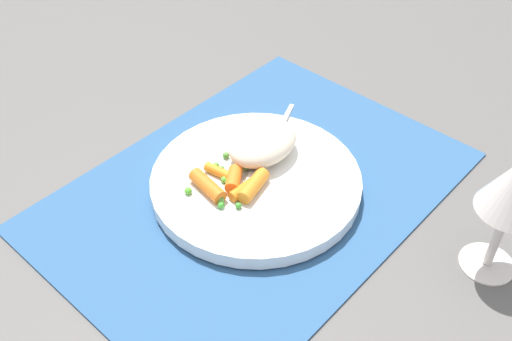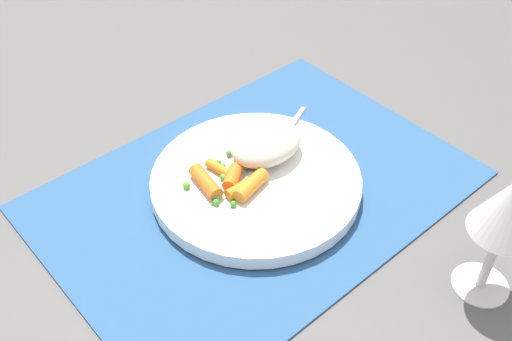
{
  "view_description": "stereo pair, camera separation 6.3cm",
  "coord_description": "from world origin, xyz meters",
  "px_view_note": "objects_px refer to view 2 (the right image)",
  "views": [
    {
      "loc": [
        0.4,
        0.37,
        0.53
      ],
      "look_at": [
        0.0,
        0.0,
        0.03
      ],
      "focal_mm": 42.23,
      "sensor_mm": 36.0,
      "label": 1
    },
    {
      "loc": [
        0.36,
        0.41,
        0.53
      ],
      "look_at": [
        0.0,
        0.0,
        0.03
      ],
      "focal_mm": 42.23,
      "sensor_mm": 36.0,
      "label": 2
    }
  ],
  "objects_px": {
    "plate": "(256,182)",
    "carrot_portion": "(231,181)",
    "rice_mound": "(266,143)",
    "fork": "(267,159)",
    "wine_glass": "(511,209)"
  },
  "relations": [
    {
      "from": "carrot_portion",
      "to": "fork",
      "type": "bearing_deg",
      "value": -175.15
    },
    {
      "from": "carrot_portion",
      "to": "wine_glass",
      "type": "height_order",
      "value": "wine_glass"
    },
    {
      "from": "plate",
      "to": "carrot_portion",
      "type": "relative_size",
      "value": 3.09
    },
    {
      "from": "rice_mound",
      "to": "carrot_portion",
      "type": "bearing_deg",
      "value": 11.64
    },
    {
      "from": "plate",
      "to": "rice_mound",
      "type": "relative_size",
      "value": 2.64
    },
    {
      "from": "fork",
      "to": "wine_glass",
      "type": "relative_size",
      "value": 1.15
    },
    {
      "from": "rice_mound",
      "to": "fork",
      "type": "xyz_separation_m",
      "value": [
        0.01,
        0.01,
        -0.02
      ]
    },
    {
      "from": "carrot_portion",
      "to": "fork",
      "type": "xyz_separation_m",
      "value": [
        -0.06,
        -0.01,
        -0.01
      ]
    },
    {
      "from": "rice_mound",
      "to": "wine_glass",
      "type": "relative_size",
      "value": 0.61
    },
    {
      "from": "plate",
      "to": "rice_mound",
      "type": "distance_m",
      "value": 0.05
    },
    {
      "from": "plate",
      "to": "fork",
      "type": "relative_size",
      "value": 1.41
    },
    {
      "from": "plate",
      "to": "wine_glass",
      "type": "xyz_separation_m",
      "value": [
        -0.09,
        0.27,
        0.1
      ]
    },
    {
      "from": "plate",
      "to": "wine_glass",
      "type": "height_order",
      "value": "wine_glass"
    },
    {
      "from": "rice_mound",
      "to": "plate",
      "type": "bearing_deg",
      "value": 30.9
    },
    {
      "from": "rice_mound",
      "to": "wine_glass",
      "type": "distance_m",
      "value": 0.31
    }
  ]
}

